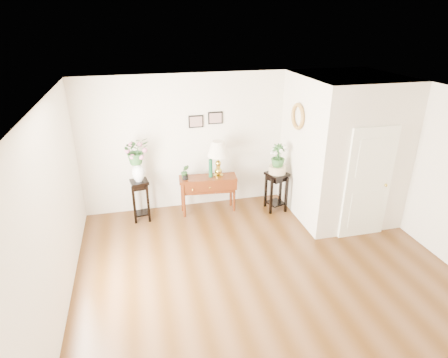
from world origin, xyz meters
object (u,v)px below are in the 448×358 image
object	(u,v)px
plant_stand_a	(141,200)
plant_stand_b	(276,191)
table_lamp	(218,160)
console_table	(208,194)

from	to	relation	value
plant_stand_a	plant_stand_b	xyz separation A→B (m)	(2.77, -0.23, -0.01)
table_lamp	plant_stand_a	size ratio (longest dim) A/B	0.89
console_table	table_lamp	xyz separation A→B (m)	(0.22, 0.00, 0.74)
plant_stand_b	table_lamp	bearing A→B (deg)	167.94
table_lamp	plant_stand_a	bearing A→B (deg)	-179.06
console_table	plant_stand_b	world-z (taller)	plant_stand_b
table_lamp	plant_stand_a	world-z (taller)	table_lamp
console_table	plant_stand_a	size ratio (longest dim) A/B	1.38
plant_stand_a	table_lamp	bearing A→B (deg)	0.94
plant_stand_b	console_table	bearing A→B (deg)	169.79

